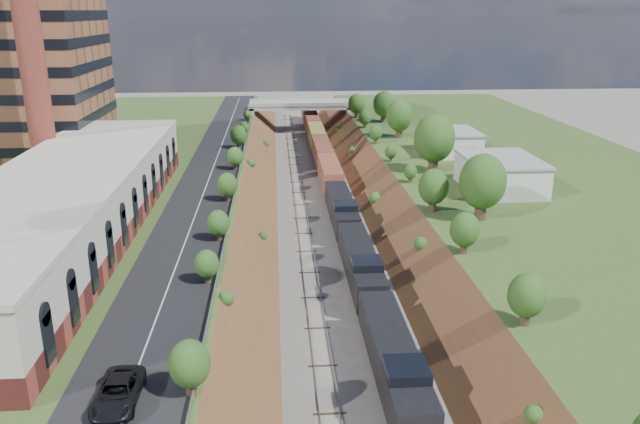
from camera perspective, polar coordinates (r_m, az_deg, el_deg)
The scene contains 17 objects.
platform_left at distance 93.40m, azimuth -20.76°, elevation 1.12°, with size 44.00×180.00×5.00m, color #3B5824.
platform_right at distance 97.58m, azimuth 19.60°, elevation 1.94°, with size 44.00×180.00×5.00m, color #3B5824.
embankment_left at distance 90.30m, azimuth -7.10°, elevation -0.04°, with size 7.07×180.00×7.07m, color brown.
embankment_right at distance 91.76m, azimuth 6.75°, elevation 0.27°, with size 7.07×180.00×7.07m, color brown.
rail_left_track at distance 90.20m, azimuth -1.77°, elevation 0.13°, with size 1.58×180.00×0.18m, color gray.
rail_right_track at distance 90.55m, azimuth 1.52°, elevation 0.21°, with size 1.58×180.00×0.18m, color gray.
road at distance 89.25m, azimuth -10.11°, elevation 2.98°, with size 8.00×180.00×0.10m, color black.
guardrail at distance 88.59m, azimuth -7.50°, elevation 3.33°, with size 0.10×171.00×0.70m.
commercial_building at distance 70.15m, azimuth -22.22°, elevation 0.73°, with size 14.30×62.30×7.00m.
smokestack at distance 87.16m, azimuth -25.12°, elevation 14.57°, with size 3.20×3.20×40.00m, color maroon.
overpass at distance 149.68m, azimuth -1.82°, elevation 9.19°, with size 24.50×8.30×7.40m.
white_building_near at distance 85.76m, azimuth 16.16°, elevation 3.28°, with size 9.00×12.00×4.00m, color silver.
white_building_far at distance 106.03m, azimuth 11.90°, elevation 6.21°, with size 8.00×10.00×3.60m, color silver.
tree_right_large at distance 72.09m, azimuth 14.65°, elevation 2.66°, with size 5.25×5.25×7.61m.
tree_left_crest at distance 50.57m, azimuth -10.38°, elevation -6.45°, with size 2.45×2.45×3.55m.
freight_train at distance 106.59m, azimuth 0.61°, elevation 4.32°, with size 3.00×136.81×4.55m.
suv at distance 40.74m, azimuth -18.00°, elevation -15.43°, with size 2.49×5.40×1.50m, color black.
Camera 1 is at (-6.05, -25.81, 27.67)m, focal length 35.00 mm.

